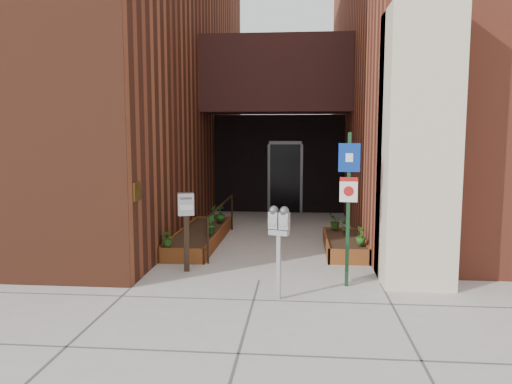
# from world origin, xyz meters

# --- Properties ---
(ground) EXTENTS (80.00, 80.00, 0.00)m
(ground) POSITION_xyz_m (0.00, 0.00, 0.00)
(ground) COLOR #9E9991
(ground) RESTS_ON ground
(architecture) EXTENTS (20.00, 14.60, 10.00)m
(architecture) POSITION_xyz_m (-0.18, 6.89, 4.98)
(architecture) COLOR brown
(architecture) RESTS_ON ground
(planter_left) EXTENTS (0.90, 3.60, 0.30)m
(planter_left) POSITION_xyz_m (-1.55, 2.70, 0.13)
(planter_left) COLOR brown
(planter_left) RESTS_ON ground
(planter_right) EXTENTS (0.80, 2.20, 0.30)m
(planter_right) POSITION_xyz_m (1.60, 2.20, 0.13)
(planter_right) COLOR brown
(planter_right) RESTS_ON ground
(handrail) EXTENTS (0.04, 3.34, 0.90)m
(handrail) POSITION_xyz_m (-1.05, 2.65, 0.75)
(handrail) COLOR black
(handrail) RESTS_ON ground
(parking_meter) EXTENTS (0.32, 0.20, 1.40)m
(parking_meter) POSITION_xyz_m (0.37, -0.90, 1.08)
(parking_meter) COLOR #ABABAD
(parking_meter) RESTS_ON ground
(sign_post) EXTENTS (0.34, 0.09, 2.46)m
(sign_post) POSITION_xyz_m (1.43, -0.18, 1.51)
(sign_post) COLOR #14381D
(sign_post) RESTS_ON ground
(payment_dropbox) EXTENTS (0.33, 0.28, 1.41)m
(payment_dropbox) POSITION_xyz_m (-1.33, 0.44, 1.01)
(payment_dropbox) COLOR black
(payment_dropbox) RESTS_ON ground
(shrub_left_a) EXTENTS (0.40, 0.40, 0.33)m
(shrub_left_a) POSITION_xyz_m (-1.85, 1.10, 0.47)
(shrub_left_a) COLOR #2C621C
(shrub_left_a) RESTS_ON planter_left
(shrub_left_b) EXTENTS (0.32, 0.32, 0.41)m
(shrub_left_b) POSITION_xyz_m (-1.25, 2.31, 0.50)
(shrub_left_b) COLOR #195A1A
(shrub_left_b) RESTS_ON planter_left
(shrub_left_c) EXTENTS (0.30, 0.30, 0.40)m
(shrub_left_c) POSITION_xyz_m (-1.27, 3.81, 0.50)
(shrub_left_c) COLOR #195117
(shrub_left_c) RESTS_ON planter_left
(shrub_left_d) EXTENTS (0.23, 0.23, 0.32)m
(shrub_left_d) POSITION_xyz_m (-1.52, 4.30, 0.46)
(shrub_left_d) COLOR #1D631C
(shrub_left_d) RESTS_ON planter_left
(shrub_right_a) EXTENTS (0.26, 0.26, 0.36)m
(shrub_right_a) POSITION_xyz_m (1.85, 1.54, 0.48)
(shrub_right_a) COLOR #24631C
(shrub_right_a) RESTS_ON planter_right
(shrub_right_b) EXTENTS (0.19, 0.19, 0.29)m
(shrub_right_b) POSITION_xyz_m (1.63, 2.64, 0.45)
(shrub_right_b) COLOR #225217
(shrub_right_b) RESTS_ON planter_right
(shrub_right_c) EXTENTS (0.36, 0.36, 0.35)m
(shrub_right_c) POSITION_xyz_m (1.46, 3.10, 0.48)
(shrub_right_c) COLOR #1F4F16
(shrub_right_c) RESTS_ON planter_right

